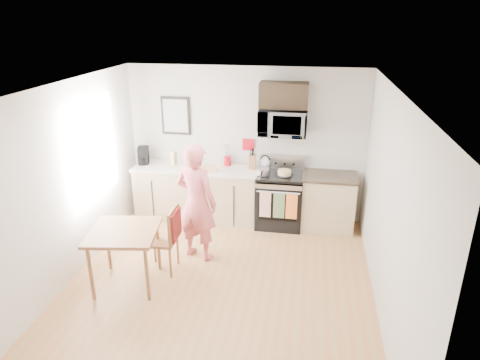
% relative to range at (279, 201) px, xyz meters
% --- Properties ---
extents(floor, '(4.60, 4.60, 0.00)m').
position_rel_range_xyz_m(floor, '(-0.63, -1.98, -0.44)').
color(floor, '#AB6C42').
rests_on(floor, ground).
extents(back_wall, '(4.00, 0.04, 2.60)m').
position_rel_range_xyz_m(back_wall, '(-0.63, 0.32, 0.86)').
color(back_wall, beige).
rests_on(back_wall, floor).
extents(front_wall, '(4.00, 0.04, 2.60)m').
position_rel_range_xyz_m(front_wall, '(-0.63, -4.28, 0.86)').
color(front_wall, beige).
rests_on(front_wall, floor).
extents(left_wall, '(0.04, 4.60, 2.60)m').
position_rel_range_xyz_m(left_wall, '(-2.63, -1.98, 0.86)').
color(left_wall, beige).
rests_on(left_wall, floor).
extents(right_wall, '(0.04, 4.60, 2.60)m').
position_rel_range_xyz_m(right_wall, '(1.37, -1.98, 0.86)').
color(right_wall, beige).
rests_on(right_wall, floor).
extents(ceiling, '(4.00, 4.60, 0.04)m').
position_rel_range_xyz_m(ceiling, '(-0.63, -1.98, 2.16)').
color(ceiling, white).
rests_on(ceiling, back_wall).
extents(window, '(0.06, 1.40, 1.50)m').
position_rel_range_xyz_m(window, '(-2.59, -1.18, 1.11)').
color(window, white).
rests_on(window, left_wall).
extents(cabinet_left, '(2.10, 0.60, 0.90)m').
position_rel_range_xyz_m(cabinet_left, '(-1.43, 0.02, 0.01)').
color(cabinet_left, tan).
rests_on(cabinet_left, floor).
extents(countertop_left, '(2.14, 0.64, 0.04)m').
position_rel_range_xyz_m(countertop_left, '(-1.43, 0.02, 0.48)').
color(countertop_left, '#F0E5CF').
rests_on(countertop_left, cabinet_left).
extents(cabinet_right, '(0.84, 0.60, 0.90)m').
position_rel_range_xyz_m(cabinet_right, '(0.80, 0.02, 0.01)').
color(cabinet_right, tan).
rests_on(cabinet_right, floor).
extents(countertop_right, '(0.88, 0.64, 0.04)m').
position_rel_range_xyz_m(countertop_right, '(0.80, 0.02, 0.48)').
color(countertop_right, black).
rests_on(countertop_right, cabinet_right).
extents(range, '(0.76, 0.70, 1.16)m').
position_rel_range_xyz_m(range, '(0.00, 0.00, 0.00)').
color(range, black).
rests_on(range, floor).
extents(microwave, '(0.76, 0.51, 0.42)m').
position_rel_range_xyz_m(microwave, '(-0.00, 0.10, 1.32)').
color(microwave, '#B5B5BA').
rests_on(microwave, back_wall).
extents(upper_cabinet, '(0.76, 0.35, 0.40)m').
position_rel_range_xyz_m(upper_cabinet, '(-0.00, 0.15, 1.74)').
color(upper_cabinet, black).
rests_on(upper_cabinet, back_wall).
extents(wall_art, '(0.50, 0.04, 0.65)m').
position_rel_range_xyz_m(wall_art, '(-1.83, 0.30, 1.31)').
color(wall_art, black).
rests_on(wall_art, back_wall).
extents(wall_trivet, '(0.20, 0.02, 0.20)m').
position_rel_range_xyz_m(wall_trivet, '(-0.58, 0.31, 0.86)').
color(wall_trivet, '#B10F1D').
rests_on(wall_trivet, back_wall).
extents(person, '(0.73, 0.59, 1.74)m').
position_rel_range_xyz_m(person, '(-1.09, -1.22, 0.43)').
color(person, '#C63648').
rests_on(person, floor).
extents(dining_table, '(0.85, 0.85, 0.80)m').
position_rel_range_xyz_m(dining_table, '(-1.84, -2.05, 0.27)').
color(dining_table, brown).
rests_on(dining_table, floor).
extents(chair, '(0.45, 0.41, 0.96)m').
position_rel_range_xyz_m(chair, '(-1.35, -1.66, 0.18)').
color(chair, brown).
rests_on(chair, floor).
extents(knife_block, '(0.12, 0.16, 0.24)m').
position_rel_range_xyz_m(knife_block, '(-0.48, 0.14, 0.62)').
color(knife_block, brown).
rests_on(knife_block, countertop_left).
extents(utensil_crock, '(0.13, 0.13, 0.39)m').
position_rel_range_xyz_m(utensil_crock, '(-0.93, 0.22, 0.66)').
color(utensil_crock, '#B10F1D').
rests_on(utensil_crock, countertop_left).
extents(fruit_bowl, '(0.24, 0.24, 0.10)m').
position_rel_range_xyz_m(fruit_bowl, '(-1.48, 0.05, 0.54)').
color(fruit_bowl, white).
rests_on(fruit_bowl, countertop_left).
extents(milk_carton, '(0.11, 0.11, 0.23)m').
position_rel_range_xyz_m(milk_carton, '(-1.85, 0.11, 0.62)').
color(milk_carton, tan).
rests_on(milk_carton, countertop_left).
extents(coffee_maker, '(0.21, 0.27, 0.30)m').
position_rel_range_xyz_m(coffee_maker, '(-2.38, 0.06, 0.65)').
color(coffee_maker, black).
rests_on(coffee_maker, countertop_left).
extents(bread_bag, '(0.30, 0.19, 0.10)m').
position_rel_range_xyz_m(bread_bag, '(-1.19, -0.13, 0.55)').
color(bread_bag, tan).
rests_on(bread_bag, countertop_left).
extents(cake, '(0.26, 0.26, 0.09)m').
position_rel_range_xyz_m(cake, '(0.07, -0.06, 0.53)').
color(cake, black).
rests_on(cake, range).
extents(kettle, '(0.19, 0.19, 0.23)m').
position_rel_range_xyz_m(kettle, '(-0.28, 0.22, 0.59)').
color(kettle, white).
rests_on(kettle, range).
extents(pot, '(0.22, 0.37, 0.11)m').
position_rel_range_xyz_m(pot, '(-0.28, -0.10, 0.54)').
color(pot, '#B5B5BA').
rests_on(pot, range).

